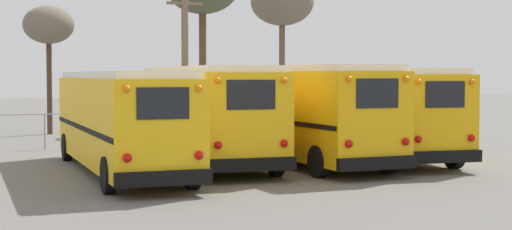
{
  "coord_description": "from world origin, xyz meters",
  "views": [
    {
      "loc": [
        -8.64,
        -24.15,
        2.96
      ],
      "look_at": [
        0.0,
        0.14,
        1.64
      ],
      "focal_mm": 55.0,
      "sensor_mm": 36.0,
      "label": 1
    }
  ],
  "objects_px": {
    "school_bus_0": "(120,118)",
    "school_bus_1": "(205,111)",
    "school_bus_2": "(304,111)",
    "bare_tree_2": "(282,3)",
    "bare_tree_1": "(49,26)",
    "school_bus_3": "(376,110)",
    "utility_pole": "(185,58)"
  },
  "relations": [
    {
      "from": "school_bus_1",
      "to": "bare_tree_1",
      "type": "distance_m",
      "value": 16.13
    },
    {
      "from": "school_bus_1",
      "to": "utility_pole",
      "type": "relative_size",
      "value": 1.43
    },
    {
      "from": "school_bus_1",
      "to": "bare_tree_1",
      "type": "relative_size",
      "value": 1.63
    },
    {
      "from": "bare_tree_1",
      "to": "bare_tree_2",
      "type": "bearing_deg",
      "value": 13.33
    },
    {
      "from": "school_bus_3",
      "to": "bare_tree_2",
      "type": "relative_size",
      "value": 1.12
    },
    {
      "from": "school_bus_1",
      "to": "bare_tree_2",
      "type": "xyz_separation_m",
      "value": [
        10.05,
        18.53,
        5.47
      ]
    },
    {
      "from": "utility_pole",
      "to": "bare_tree_1",
      "type": "distance_m",
      "value": 7.07
    },
    {
      "from": "bare_tree_1",
      "to": "school_bus_0",
      "type": "bearing_deg",
      "value": -87.79
    },
    {
      "from": "school_bus_0",
      "to": "school_bus_1",
      "type": "distance_m",
      "value": 3.43
    },
    {
      "from": "school_bus_3",
      "to": "bare_tree_1",
      "type": "height_order",
      "value": "bare_tree_1"
    },
    {
      "from": "school_bus_0",
      "to": "school_bus_2",
      "type": "relative_size",
      "value": 1.15
    },
    {
      "from": "bare_tree_2",
      "to": "school_bus_1",
      "type": "bearing_deg",
      "value": -118.47
    },
    {
      "from": "school_bus_2",
      "to": "school_bus_3",
      "type": "relative_size",
      "value": 0.97
    },
    {
      "from": "utility_pole",
      "to": "bare_tree_1",
      "type": "height_order",
      "value": "utility_pole"
    },
    {
      "from": "school_bus_3",
      "to": "utility_pole",
      "type": "bearing_deg",
      "value": 106.06
    },
    {
      "from": "bare_tree_1",
      "to": "school_bus_2",
      "type": "bearing_deg",
      "value": -67.53
    },
    {
      "from": "school_bus_0",
      "to": "school_bus_3",
      "type": "bearing_deg",
      "value": 6.59
    },
    {
      "from": "school_bus_0",
      "to": "school_bus_3",
      "type": "relative_size",
      "value": 1.12
    },
    {
      "from": "school_bus_0",
      "to": "bare_tree_2",
      "type": "bearing_deg",
      "value": 56.8
    },
    {
      "from": "school_bus_0",
      "to": "bare_tree_1",
      "type": "distance_m",
      "value": 17.21
    },
    {
      "from": "school_bus_0",
      "to": "bare_tree_2",
      "type": "height_order",
      "value": "bare_tree_2"
    },
    {
      "from": "school_bus_2",
      "to": "bare_tree_1",
      "type": "height_order",
      "value": "bare_tree_1"
    },
    {
      "from": "school_bus_1",
      "to": "school_bus_3",
      "type": "bearing_deg",
      "value": -4.28
    },
    {
      "from": "school_bus_2",
      "to": "bare_tree_1",
      "type": "distance_m",
      "value": 18.15
    },
    {
      "from": "school_bus_1",
      "to": "bare_tree_2",
      "type": "distance_m",
      "value": 21.78
    },
    {
      "from": "bare_tree_2",
      "to": "utility_pole",
      "type": "bearing_deg",
      "value": -140.4
    },
    {
      "from": "school_bus_0",
      "to": "bare_tree_1",
      "type": "relative_size",
      "value": 1.7
    },
    {
      "from": "school_bus_2",
      "to": "bare_tree_1",
      "type": "xyz_separation_m",
      "value": [
        -6.8,
        16.43,
        3.61
      ]
    },
    {
      "from": "school_bus_0",
      "to": "utility_pole",
      "type": "distance_m",
      "value": 15.02
    },
    {
      "from": "school_bus_1",
      "to": "school_bus_2",
      "type": "xyz_separation_m",
      "value": [
        3.07,
        -1.16,
        0.01
      ]
    },
    {
      "from": "school_bus_1",
      "to": "school_bus_2",
      "type": "relative_size",
      "value": 1.1
    },
    {
      "from": "school_bus_1",
      "to": "school_bus_0",
      "type": "bearing_deg",
      "value": -153.6
    }
  ]
}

